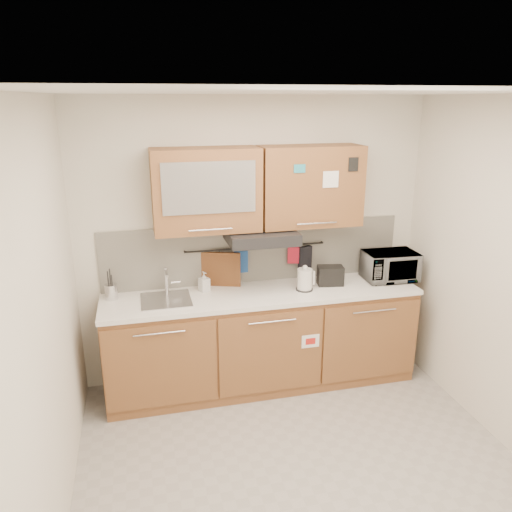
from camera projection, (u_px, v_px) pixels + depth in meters
floor at (303, 469)px, 3.61m from camera, size 3.20×3.20×0.00m
ceiling at (316, 92)px, 2.83m from camera, size 3.20×3.20×0.00m
wall_back at (255, 242)px, 4.61m from camera, size 3.20×0.00×3.20m
wall_left at (45, 330)px, 2.86m from camera, size 0.00×3.00×3.00m
base_cabinet at (262, 344)px, 4.59m from camera, size 2.80×0.64×0.88m
countertop at (263, 294)px, 4.44m from camera, size 2.82×0.62×0.04m
backsplash at (255, 252)px, 4.63m from camera, size 2.80×0.02×0.56m
upper_cabinets at (259, 188)px, 4.28m from camera, size 1.82×0.37×0.70m
range_hood at (261, 236)px, 4.34m from camera, size 0.60×0.46×0.10m
sink at (166, 300)px, 4.26m from camera, size 0.42×0.40×0.26m
utensil_rail at (256, 247)px, 4.57m from camera, size 1.30×0.02×0.02m
utensil_crock at (111, 291)px, 4.26m from camera, size 0.11×0.11×0.27m
kettle at (305, 280)px, 4.46m from camera, size 0.17×0.15×0.24m
toaster at (330, 275)px, 4.59m from camera, size 0.25×0.18×0.18m
microwave at (390, 266)px, 4.71m from camera, size 0.50×0.34×0.27m
soap_bottle at (204, 281)px, 4.43m from camera, size 0.11×0.11×0.18m
cutting_board at (220, 276)px, 4.56m from camera, size 0.36×0.15×0.46m
oven_mitt at (241, 262)px, 4.57m from camera, size 0.12×0.04×0.21m
dark_pouch at (305, 257)px, 4.71m from camera, size 0.14×0.08×0.21m
pot_holder at (294, 255)px, 4.67m from camera, size 0.13×0.04×0.16m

